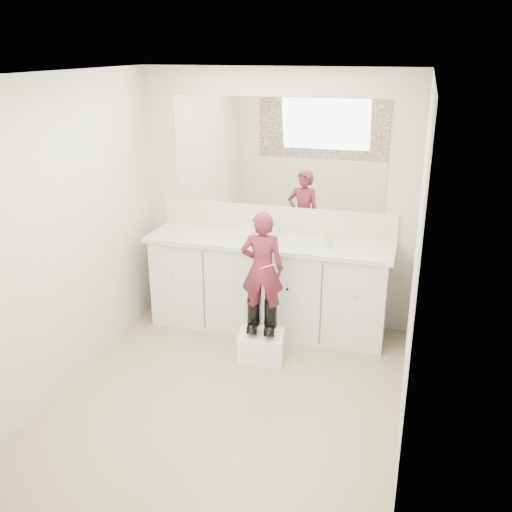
% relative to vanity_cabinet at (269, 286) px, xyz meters
% --- Properties ---
extents(floor, '(3.00, 3.00, 0.00)m').
position_rel_vanity_cabinet_xyz_m(floor, '(0.00, -1.23, -0.42)').
color(floor, '#857557').
rests_on(floor, ground).
extents(ceiling, '(3.00, 3.00, 0.00)m').
position_rel_vanity_cabinet_xyz_m(ceiling, '(0.00, -1.23, 1.97)').
color(ceiling, white).
rests_on(ceiling, wall_back).
extents(wall_back, '(2.60, 0.00, 2.60)m').
position_rel_vanity_cabinet_xyz_m(wall_back, '(0.00, 0.27, 0.77)').
color(wall_back, beige).
rests_on(wall_back, floor).
extents(wall_front, '(2.60, 0.00, 2.60)m').
position_rel_vanity_cabinet_xyz_m(wall_front, '(0.00, -2.73, 0.77)').
color(wall_front, beige).
rests_on(wall_front, floor).
extents(wall_left, '(0.00, 3.00, 3.00)m').
position_rel_vanity_cabinet_xyz_m(wall_left, '(-1.30, -1.23, 0.78)').
color(wall_left, beige).
rests_on(wall_left, floor).
extents(wall_right, '(0.00, 3.00, 3.00)m').
position_rel_vanity_cabinet_xyz_m(wall_right, '(1.30, -1.23, 0.78)').
color(wall_right, beige).
rests_on(wall_right, floor).
extents(vanity_cabinet, '(2.20, 0.55, 0.85)m').
position_rel_vanity_cabinet_xyz_m(vanity_cabinet, '(0.00, 0.00, 0.00)').
color(vanity_cabinet, silver).
rests_on(vanity_cabinet, floor).
extents(countertop, '(2.28, 0.58, 0.04)m').
position_rel_vanity_cabinet_xyz_m(countertop, '(0.00, -0.01, 0.45)').
color(countertop, beige).
rests_on(countertop, vanity_cabinet).
extents(backsplash, '(2.28, 0.03, 0.25)m').
position_rel_vanity_cabinet_xyz_m(backsplash, '(0.00, 0.26, 0.59)').
color(backsplash, beige).
rests_on(backsplash, countertop).
extents(mirror, '(2.00, 0.02, 1.00)m').
position_rel_vanity_cabinet_xyz_m(mirror, '(0.00, 0.26, 1.22)').
color(mirror, white).
rests_on(mirror, wall_back).
extents(dot_panel, '(2.00, 0.01, 1.20)m').
position_rel_vanity_cabinet_xyz_m(dot_panel, '(0.00, -2.71, 1.22)').
color(dot_panel, '#472819').
rests_on(dot_panel, wall_front).
extents(faucet, '(0.08, 0.08, 0.10)m').
position_rel_vanity_cabinet_xyz_m(faucet, '(0.00, 0.15, 0.52)').
color(faucet, silver).
rests_on(faucet, countertop).
extents(cup, '(0.11, 0.11, 0.09)m').
position_rel_vanity_cabinet_xyz_m(cup, '(0.55, -0.01, 0.51)').
color(cup, beige).
rests_on(cup, countertop).
extents(soap_bottle, '(0.10, 0.10, 0.18)m').
position_rel_vanity_cabinet_xyz_m(soap_bottle, '(-0.17, -0.06, 0.56)').
color(soap_bottle, silver).
rests_on(soap_bottle, countertop).
extents(step_stool, '(0.42, 0.37, 0.24)m').
position_rel_vanity_cabinet_xyz_m(step_stool, '(0.10, -0.60, -0.30)').
color(step_stool, white).
rests_on(step_stool, floor).
extents(boot_left, '(0.15, 0.23, 0.32)m').
position_rel_vanity_cabinet_xyz_m(boot_left, '(0.02, -0.58, -0.02)').
color(boot_left, black).
rests_on(boot_left, step_stool).
extents(boot_right, '(0.15, 0.23, 0.32)m').
position_rel_vanity_cabinet_xyz_m(boot_right, '(0.17, -0.58, -0.02)').
color(boot_right, black).
rests_on(boot_right, step_stool).
extents(toddler, '(0.39, 0.28, 0.98)m').
position_rel_vanity_cabinet_xyz_m(toddler, '(0.10, -0.58, 0.41)').
color(toddler, '#9D304B').
rests_on(toddler, step_stool).
extents(toothbrush, '(0.14, 0.03, 0.06)m').
position_rel_vanity_cabinet_xyz_m(toothbrush, '(0.17, -0.66, 0.47)').
color(toothbrush, '#E559AF').
rests_on(toothbrush, toddler).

